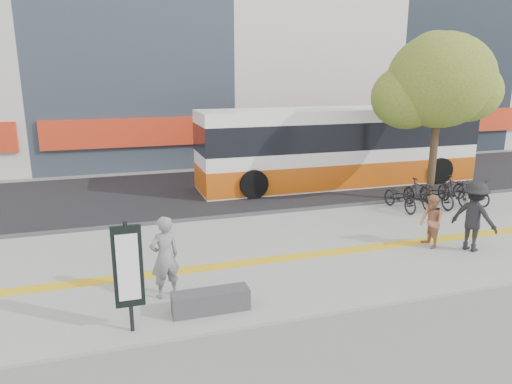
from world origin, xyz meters
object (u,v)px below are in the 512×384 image
object	(u,v)px
bench	(211,301)
pedestrian_tan	(431,221)
bus	(339,149)
signboard	(128,268)
pedestrian_dark	(474,216)
seated_woman	(165,257)
street_tree	(437,83)

from	to	relation	value
bench	pedestrian_tan	bearing A→B (deg)	14.84
bus	signboard	bearing A→B (deg)	-133.39
signboard	pedestrian_dark	world-z (taller)	signboard
bench	seated_woman	bearing A→B (deg)	130.01
signboard	bus	xyz separation A→B (m)	(9.46, 10.01, 0.25)
bench	pedestrian_dark	bearing A→B (deg)	9.19
bus	seated_woman	world-z (taller)	bus
signboard	pedestrian_dark	bearing A→B (deg)	9.47
bus	pedestrian_tan	bearing A→B (deg)	-98.43
pedestrian_tan	pedestrian_dark	world-z (taller)	pedestrian_dark
street_tree	seated_woman	world-z (taller)	street_tree
signboard	seated_woman	size ratio (longest dim) A/B	1.19
bus	seated_woman	distance (m)	12.32
street_tree	seated_woman	xyz separation A→B (m)	(-10.58, -5.07, -3.51)
signboard	seated_woman	bearing A→B (deg)	57.56
bench	bus	distance (m)	12.55
bench	seated_woman	size ratio (longest dim) A/B	0.87
signboard	bench	bearing A→B (deg)	10.81
bus	bench	bearing A→B (deg)	-129.02
bench	bus	world-z (taller)	bus
seated_woman	pedestrian_tan	world-z (taller)	seated_woman
pedestrian_tan	bench	bearing A→B (deg)	-69.75
pedestrian_dark	bus	bearing A→B (deg)	-26.22
seated_woman	pedestrian_dark	bearing A→B (deg)	164.17
street_tree	pedestrian_tan	bearing A→B (deg)	-126.06
bench	pedestrian_tan	world-z (taller)	pedestrian_tan
bench	street_tree	xyz separation A→B (m)	(9.78, 6.02, 4.21)
seated_woman	pedestrian_tan	distance (m)	7.53
bus	pedestrian_dark	size ratio (longest dim) A/B	6.43
bench	signboard	distance (m)	1.94
street_tree	seated_woman	distance (m)	12.25
pedestrian_dark	signboard	bearing A→B (deg)	74.67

